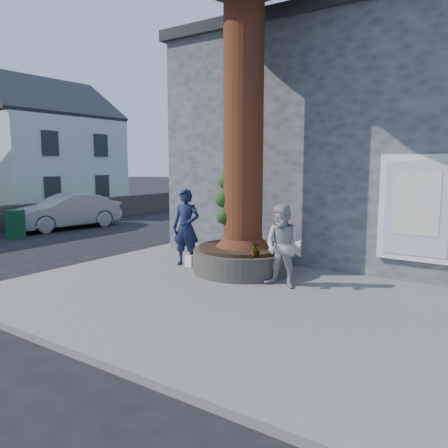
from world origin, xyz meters
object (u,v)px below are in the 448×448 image
Objects in this scene: a_board_sign at (15,224)px; car_silver at (67,211)px; planter at (243,259)px; woman at (283,246)px; man at (186,227)px.

car_silver is at bearing 72.15° from a_board_sign.
woman reaches higher than planter.
woman is at bearing -6.82° from car_silver.
planter is 1.36× the size of woman.
man is at bearing -30.63° from a_board_sign.
planter is 0.54× the size of car_silver.
man is at bearing -9.18° from car_silver.
car_silver is (-8.42, 2.68, -0.36)m from man.
man is at bearing 172.38° from woman.
planter is 9.40m from a_board_sign.
woman is at bearing -32.41° from a_board_sign.
a_board_sign is (-10.78, 0.60, -0.47)m from woman.
man is 1.88× the size of a_board_sign.
man is 2.89m from woman.
woman is 1.69× the size of a_board_sign.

